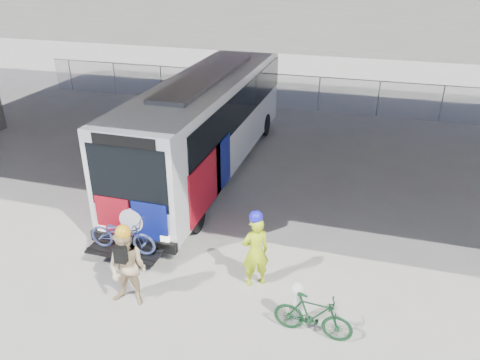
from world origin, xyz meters
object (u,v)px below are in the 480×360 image
at_px(bollard, 296,303).
at_px(cyclist_tan, 127,268).
at_px(bike_parked, 313,316).
at_px(bus, 208,116).
at_px(cyclist_hivis, 255,250).

distance_m(bollard, cyclist_tan, 3.94).
relative_size(bollard, bike_parked, 0.66).
height_order(bollard, bike_parked, bollard).
bearing_deg(bus, cyclist_tan, -83.75).
distance_m(bus, cyclist_tan, 7.97).
height_order(bollard, cyclist_tan, cyclist_tan).
distance_m(bus, bike_parked, 9.38).
bearing_deg(cyclist_tan, bike_parked, 1.74).
xyz_separation_m(bus, bike_parked, (5.17, -7.66, -1.58)).
relative_size(cyclist_tan, bike_parked, 1.24).
height_order(cyclist_tan, bike_parked, cyclist_tan).
xyz_separation_m(bus, bollard, (4.76, -7.46, -1.49)).
bearing_deg(bike_parked, bus, 38.20).
xyz_separation_m(bus, cyclist_tan, (0.86, -7.85, -1.09)).
xyz_separation_m(bus, cyclist_hivis, (3.51, -6.31, -1.09)).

